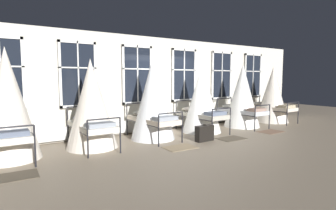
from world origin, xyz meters
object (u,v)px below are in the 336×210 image
object	(u,v)px
cot_third	(153,100)
cot_fifth	(242,96)
cot_sixth	(272,95)
cot_fourth	(202,99)
cot_first	(8,106)
suitcase_dark	(205,133)
cot_second	(91,105)

from	to	relation	value
cot_third	cot_fifth	xyz separation A→B (m)	(3.73, -0.06, -0.03)
cot_fifth	cot_sixth	bearing A→B (deg)	-88.28
cot_third	cot_sixth	bearing A→B (deg)	-91.43
cot_fourth	cot_fifth	bearing A→B (deg)	-92.72
cot_fourth	cot_sixth	xyz separation A→B (m)	(3.73, 0.00, 0.00)
cot_first	cot_third	xyz separation A→B (m)	(3.62, 0.02, -0.05)
cot_fifth	cot_third	bearing A→B (deg)	88.95
cot_sixth	cot_first	bearing A→B (deg)	88.62
cot_first	cot_fourth	bearing A→B (deg)	-89.06
cot_sixth	cot_third	bearing A→B (deg)	88.49
cot_fifth	cot_sixth	size ratio (longest dim) A/B	1.02
cot_first	cot_fifth	xyz separation A→B (m)	(7.35, -0.04, -0.08)
cot_fifth	suitcase_dark	bearing A→B (deg)	110.53
suitcase_dark	cot_third	bearing A→B (deg)	132.30
cot_fourth	suitcase_dark	bearing A→B (deg)	141.77
cot_second	cot_third	xyz separation A→B (m)	(1.80, 0.01, 0.04)
cot_first	cot_third	bearing A→B (deg)	-88.94
cot_second	cot_fifth	bearing A→B (deg)	-89.83
cot_second	cot_fourth	distance (m)	3.66
cot_first	suitcase_dark	xyz separation A→B (m)	(4.66, -1.05, -0.95)
cot_first	cot_fifth	distance (m)	7.35
cot_fourth	cot_first	bearing A→B (deg)	89.27
cot_second	cot_fifth	distance (m)	5.53
cot_first	suitcase_dark	distance (m)	4.87
cot_second	cot_fifth	size ratio (longest dim) A/B	0.99
cot_fourth	cot_fifth	size ratio (longest dim) A/B	0.98
cot_fourth	suitcase_dark	size ratio (longest dim) A/B	3.92
cot_third	suitcase_dark	xyz separation A→B (m)	(1.04, -1.07, -0.91)
cot_fifth	suitcase_dark	distance (m)	3.01
cot_second	cot_third	size ratio (longest dim) A/B	0.96
cot_second	cot_third	bearing A→B (deg)	-88.91
cot_fourth	cot_second	bearing A→B (deg)	89.27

